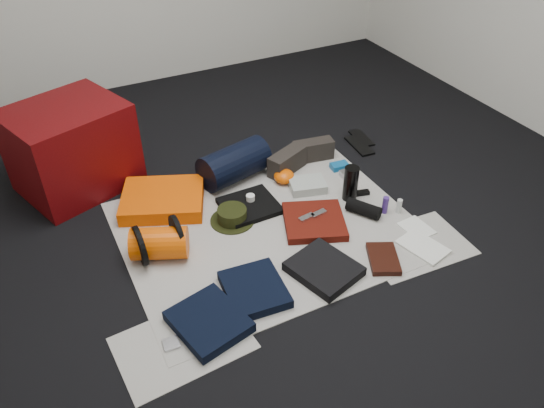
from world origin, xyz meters
name	(u,v)px	position (x,y,z in m)	size (l,w,h in m)	color
floor	(268,229)	(0.00, 0.00, -0.01)	(4.50, 4.50, 0.02)	black
newspaper_mat	(268,227)	(0.00, 0.00, 0.00)	(1.60, 1.30, 0.01)	beige
newspaper_sheet_front_left	(183,343)	(-0.70, -0.55, 0.00)	(0.58, 0.40, 0.00)	beige
newspaper_sheet_front_right	(415,245)	(0.65, -0.50, 0.00)	(0.58, 0.40, 0.00)	beige
red_cabinet	(72,148)	(-0.86, 0.92, 0.27)	(0.64, 0.53, 0.53)	#550608
sleeping_pad	(163,200)	(-0.47, 0.47, 0.05)	(0.47, 0.39, 0.09)	#F05402
stuff_sack	(159,243)	(-0.61, 0.05, 0.09)	(0.17, 0.17, 0.29)	#E55103
sack_strap_left	(140,246)	(-0.71, 0.05, 0.11)	(0.22, 0.22, 0.03)	black
sack_strap_right	(177,234)	(-0.51, 0.05, 0.11)	(0.22, 0.22, 0.03)	black
navy_duffel	(234,163)	(0.03, 0.53, 0.12)	(0.23, 0.23, 0.44)	black
boonie_brim	(232,220)	(-0.16, 0.14, 0.01)	(0.26, 0.26, 0.01)	black
boonie_crown	(232,215)	(-0.16, 0.14, 0.05)	(0.17, 0.17, 0.07)	black
hiking_boot_left	(287,162)	(0.37, 0.46, 0.08)	(0.28, 0.11, 0.14)	#2A2521
hiking_boot_right	(313,150)	(0.60, 0.51, 0.07)	(0.27, 0.10, 0.13)	#2A2521
flip_flop_left	(359,145)	(0.97, 0.51, 0.01)	(0.10, 0.27, 0.02)	black
flip_flop_right	(361,138)	(1.05, 0.59, 0.01)	(0.09, 0.24, 0.01)	black
trousers_navy_a	(209,321)	(-0.56, -0.51, 0.03)	(0.29, 0.33, 0.05)	black
trousers_navy_b	(254,289)	(-0.28, -0.42, 0.03)	(0.28, 0.32, 0.05)	black
trousers_charcoal	(324,269)	(0.09, -0.46, 0.03)	(0.29, 0.33, 0.05)	black
black_tshirt	(250,206)	(-0.02, 0.21, 0.02)	(0.32, 0.30, 0.03)	black
red_shirt	(314,221)	(0.25, -0.10, 0.03)	(0.34, 0.34, 0.04)	#501008
orange_stuff_sack	(284,176)	(0.29, 0.36, 0.05)	(0.13, 0.13, 0.08)	#E55103
first_aid_pouch	(307,185)	(0.39, 0.22, 0.03)	(0.22, 0.16, 0.05)	#9DA59C
water_bottle	(351,183)	(0.57, 0.02, 0.12)	(0.09, 0.09, 0.22)	black
speaker	(364,209)	(0.55, -0.15, 0.05)	(0.08, 0.08, 0.20)	black
compact_camera	(347,173)	(0.69, 0.23, 0.03)	(0.10, 0.06, 0.04)	#B2B3B7
cyan_case	(339,166)	(0.69, 0.33, 0.02)	(0.11, 0.07, 0.04)	#0E5690
toiletry_purple	(385,205)	(0.67, -0.19, 0.06)	(0.04, 0.04, 0.11)	#402476
toiletry_clear	(399,206)	(0.75, -0.23, 0.05)	(0.03, 0.03, 0.09)	silver
paperback_book	(383,259)	(0.42, -0.52, 0.02)	(0.15, 0.23, 0.03)	black
map_booklet	(423,247)	(0.67, -0.54, 0.01)	(0.17, 0.25, 0.01)	silver
map_printout	(417,228)	(0.75, -0.39, 0.01)	(0.14, 0.18, 0.01)	silver
sunglasses	(362,193)	(0.66, 0.02, 0.02)	(0.09, 0.04, 0.02)	black
key_cluster	(171,344)	(-0.75, -0.54, 0.01)	(0.07, 0.07, 0.01)	#B2B3B7
tape_roll	(250,198)	(0.00, 0.24, 0.06)	(0.05, 0.05, 0.04)	silver
energy_bar_a	(307,217)	(0.21, -0.08, 0.06)	(0.10, 0.04, 0.01)	#B2B3B7
energy_bar_b	(319,213)	(0.29, -0.08, 0.06)	(0.10, 0.04, 0.01)	#B2B3B7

